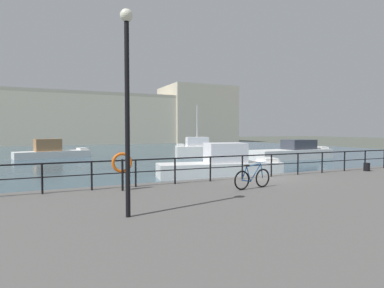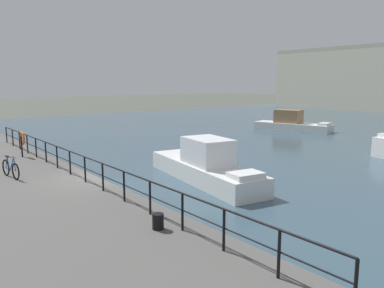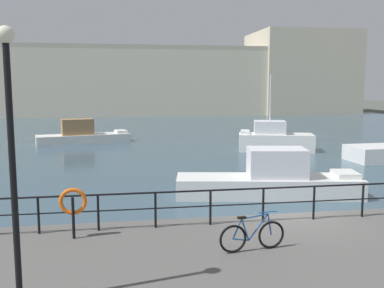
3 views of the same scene
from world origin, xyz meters
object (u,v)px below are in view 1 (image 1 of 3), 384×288
object	(u,v)px
mooring_bollard	(367,167)
quay_lamp_post	(127,87)
moored_harbor_tender	(52,151)
harbor_building	(121,119)
moored_blue_motorboat	(200,150)
parked_bicycle	(252,178)
life_ring_stand	(122,164)
moored_small_launch	(293,152)
moored_green_narrowboat	(222,165)

from	to	relation	value
mooring_bollard	quay_lamp_post	world-z (taller)	quay_lamp_post
moored_harbor_tender	quay_lamp_post	size ratio (longest dim) A/B	1.55
harbor_building	quay_lamp_post	bearing A→B (deg)	-102.06
moored_blue_motorboat	parked_bicycle	bearing A→B (deg)	83.53
parked_bicycle	moored_harbor_tender	bearing A→B (deg)	95.26
mooring_bollard	life_ring_stand	xyz separation A→B (m)	(-13.24, -0.04, 0.75)
moored_harbor_tender	moored_small_launch	world-z (taller)	moored_harbor_tender
harbor_building	moored_small_launch	bearing A→B (deg)	-81.46
mooring_bollard	moored_harbor_tender	bearing A→B (deg)	119.83
moored_blue_motorboat	life_ring_stand	size ratio (longest dim) A/B	4.21
moored_green_narrowboat	moored_blue_motorboat	world-z (taller)	moored_blue_motorboat
parked_bicycle	life_ring_stand	distance (m)	4.87
moored_green_narrowboat	parked_bicycle	distance (m)	8.74
moored_small_launch	parked_bicycle	xyz separation A→B (m)	(-16.48, -15.76, 0.45)
moored_green_narrowboat	quay_lamp_post	xyz separation A→B (m)	(-8.56, -9.96, 3.30)
moored_green_narrowboat	life_ring_stand	world-z (taller)	life_ring_stand
mooring_bollard	life_ring_stand	bearing A→B (deg)	-179.85
moored_blue_motorboat	moored_small_launch	bearing A→B (deg)	161.96
moored_harbor_tender	moored_small_launch	size ratio (longest dim) A/B	0.85
moored_small_launch	mooring_bollard	size ratio (longest dim) A/B	21.40
harbor_building	mooring_bollard	xyz separation A→B (m)	(-0.39, -63.16, -4.71)
harbor_building	moored_small_launch	xyz separation A→B (m)	(7.38, -49.13, -4.99)
moored_blue_motorboat	mooring_bollard	xyz separation A→B (m)	(0.49, -19.37, 0.12)
parked_bicycle	mooring_bollard	bearing A→B (deg)	3.54
moored_small_launch	quay_lamp_post	world-z (taller)	quay_lamp_post
parked_bicycle	life_ring_stand	bearing A→B (deg)	151.84
life_ring_stand	moored_blue_motorboat	bearing A→B (deg)	56.68
quay_lamp_post	life_ring_stand	bearing A→B (deg)	79.91
mooring_bollard	life_ring_stand	distance (m)	13.27
harbor_building	moored_harbor_tender	world-z (taller)	harbor_building
harbor_building	moored_green_narrowboat	world-z (taller)	harbor_building
moored_harbor_tender	moored_blue_motorboat	size ratio (longest dim) A/B	1.37
moored_harbor_tender	moored_green_narrowboat	size ratio (longest dim) A/B	0.96
moored_small_launch	moored_blue_motorboat	bearing A→B (deg)	145.00
quay_lamp_post	moored_blue_motorboat	bearing A→B (deg)	59.80
moored_green_narrowboat	mooring_bollard	xyz separation A→B (m)	(5.33, -6.32, 0.26)
moored_harbor_tender	quay_lamp_post	bearing A→B (deg)	-100.15
parked_bicycle	mooring_bollard	world-z (taller)	parked_bicycle
harbor_building	life_ring_stand	distance (m)	64.77
moored_small_launch	parked_bicycle	size ratio (longest dim) A/B	5.34
parked_bicycle	quay_lamp_post	distance (m)	6.22
mooring_bollard	parked_bicycle	bearing A→B (deg)	-168.79
harbor_building	life_ring_stand	xyz separation A→B (m)	(-13.63, -63.20, -3.95)
harbor_building	mooring_bollard	bearing A→B (deg)	-90.35
moored_harbor_tender	mooring_bollard	world-z (taller)	moored_harbor_tender
moored_blue_motorboat	parked_bicycle	size ratio (longest dim) A/B	3.34
moored_small_launch	mooring_bollard	bearing A→B (deg)	-121.07
moored_small_launch	life_ring_stand	size ratio (longest dim) A/B	6.74
parked_bicycle	moored_small_launch	bearing A→B (deg)	36.06
moored_harbor_tender	moored_blue_motorboat	distance (m)	16.34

